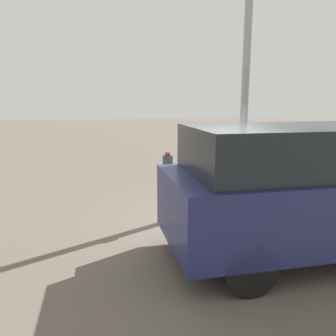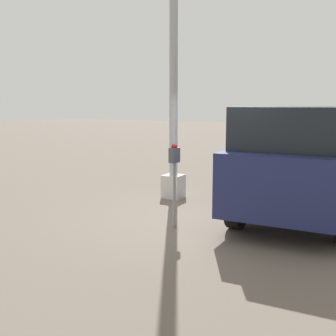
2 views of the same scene
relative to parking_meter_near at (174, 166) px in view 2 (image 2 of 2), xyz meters
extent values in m
plane|color=#60564C|center=(0.79, -0.42, -1.12)|extent=(80.00, 80.00, 0.00)
cylinder|color=gray|center=(0.00, 0.00, -0.53)|extent=(0.05, 0.05, 1.19)
cube|color=#47474C|center=(0.00, 0.00, 0.19)|extent=(0.21, 0.14, 0.26)
sphere|color=maroon|center=(0.00, 0.00, 0.35)|extent=(0.11, 0.11, 0.11)
cylinder|color=gray|center=(6.70, 0.08, -0.57)|extent=(0.05, 0.05, 1.10)
cube|color=#47474C|center=(6.70, 0.08, 0.11)|extent=(0.21, 0.14, 0.26)
sphere|color=maroon|center=(6.70, 0.08, 0.26)|extent=(0.11, 0.11, 0.11)
cube|color=beige|center=(2.12, 1.19, -0.85)|extent=(0.44, 0.44, 0.55)
cylinder|color=#9E9E9E|center=(2.12, 1.19, 2.35)|extent=(0.19, 0.19, 5.85)
cube|color=navy|center=(2.01, -1.83, -0.22)|extent=(4.73, 2.19, 1.07)
cube|color=black|center=(1.90, -1.83, 0.68)|extent=(3.79, 2.00, 0.72)
cube|color=orange|center=(4.27, -1.09, -0.60)|extent=(0.08, 0.12, 0.20)
cylinder|color=black|center=(3.43, -0.88, -0.75)|extent=(0.76, 0.27, 0.75)
cylinder|color=black|center=(0.54, -0.98, -0.75)|extent=(0.76, 0.27, 0.75)
camera|label=1|loc=(-1.16, -6.48, 1.43)|focal=35.00mm
camera|label=2|loc=(-6.44, -3.54, 1.10)|focal=45.00mm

